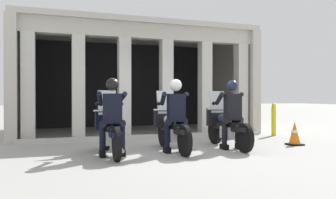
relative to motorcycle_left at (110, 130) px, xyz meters
name	(u,v)px	position (x,y,z in m)	size (l,w,h in m)	color
ground_plane	(138,135)	(1.38, 3.26, -0.50)	(80.00, 80.00, 0.00)	#999993
station_building	(131,71)	(1.45, 4.77, 1.63)	(7.60, 4.45, 3.53)	black
kerb_strip	(150,137)	(1.45, 2.14, -0.44)	(7.10, 0.24, 0.12)	#B7B5AD
motorcycle_left	(110,130)	(0.00, 0.00, 0.00)	(0.62, 2.04, 1.35)	black
police_officer_left	(112,110)	(0.00, -0.28, 0.44)	(0.63, 0.61, 1.58)	black
motorcycle_center	(171,128)	(1.38, 0.06, 0.00)	(0.62, 2.04, 1.35)	black
police_officer_center	(176,109)	(1.38, -0.22, 0.44)	(0.63, 0.61, 1.58)	black
motorcycle_right	(226,126)	(2.76, 0.06, 0.00)	(0.62, 2.04, 1.35)	black
police_officer_right	(232,108)	(2.76, -0.22, 0.44)	(0.63, 0.61, 1.58)	black
traffic_cone_flank	(295,134)	(4.55, -0.17, -0.21)	(0.34, 0.34, 0.59)	black
bollard_kerbside	(274,120)	(5.29, 1.68, 0.00)	(0.14, 0.14, 1.01)	yellow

